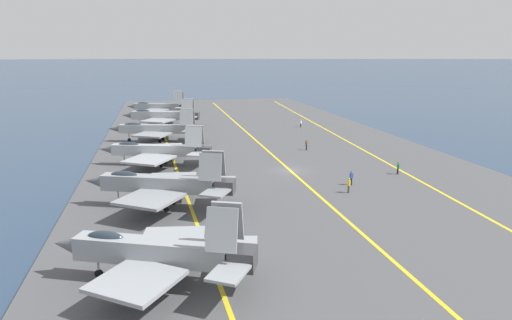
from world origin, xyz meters
name	(u,v)px	position (x,y,z in m)	size (l,w,h in m)	color
ground_plane	(290,173)	(0.00, 0.00, 0.00)	(2000.00, 2000.00, 0.00)	navy
carrier_deck	(290,172)	(0.00, 0.00, 0.20)	(194.59, 55.47, 0.40)	#4C4C4F
deck_stripe_foul_line	(390,165)	(0.00, -15.25, 0.40)	(175.13, 0.36, 0.01)	yellow
deck_stripe_centerline	(290,170)	(0.00, 0.00, 0.40)	(175.13, 0.36, 0.01)	yellow
deck_stripe_edge_line	(179,177)	(0.00, 15.25, 0.40)	(175.13, 0.36, 0.01)	yellow
parked_jet_second	(156,251)	(-28.39, 18.27, 2.83)	(12.28, 15.18, 6.23)	#93999E
parked_jet_third	(162,184)	(-12.00, 17.61, 3.01)	(13.12, 16.39, 6.25)	gray
parked_jet_fourth	(158,150)	(6.86, 17.93, 2.64)	(14.16, 16.62, 5.91)	#9EA3A8
parked_jet_fifth	(157,129)	(25.17, 17.93, 2.77)	(12.06, 17.12, 6.00)	gray
parked_jet_sixth	(162,116)	(42.23, 16.72, 2.86)	(13.79, 17.14, 6.12)	#93999E
parked_jet_seventh	(159,107)	(59.31, 17.22, 2.87)	(12.84, 15.87, 6.46)	gray
crew_blue_vest	(351,177)	(-8.39, -5.39, 1.39)	(0.33, 0.42, 1.80)	#232328
crew_brown_vest	(307,144)	(12.37, -6.48, 1.38)	(0.46, 0.42, 1.77)	#232328
crew_green_vest	(398,167)	(-4.99, -13.61, 1.37)	(0.45, 0.38, 1.76)	#232328
crew_white_vest	(301,123)	(35.21, -12.76, 1.31)	(0.45, 0.46, 1.67)	#232328
crew_yellow_vest	(349,185)	(-11.33, -3.78, 1.38)	(0.45, 0.45, 1.79)	#4C473D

